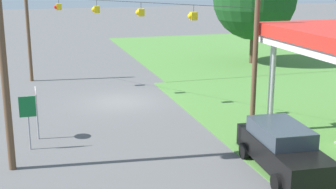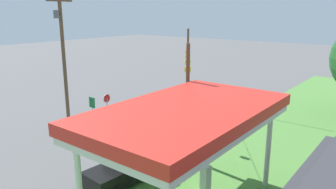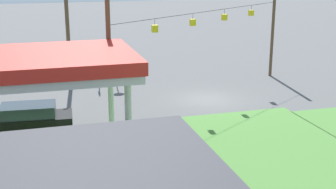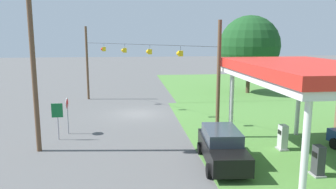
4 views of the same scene
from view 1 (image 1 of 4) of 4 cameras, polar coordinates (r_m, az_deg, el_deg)
ground_plane at (r=28.08m, az=-5.82°, el=-0.89°), size 160.00×160.00×0.00m
grass_verge_opposite_corner at (r=48.07m, az=9.55°, el=5.46°), size 24.00×24.00×0.04m
car_at_pumps_front at (r=18.55m, az=13.76°, el=-6.35°), size 5.20×2.40×1.83m
stop_sign_roadside at (r=22.04m, az=-15.79°, el=-0.79°), size 0.80×0.08×2.50m
route_sign at (r=20.81m, az=-16.73°, el=-2.05°), size 0.10×0.70×2.40m
signal_span_gantry at (r=27.28m, az=-6.07°, el=7.57°), size 14.88×10.24×7.59m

